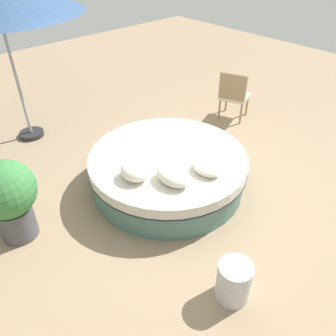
{
  "coord_description": "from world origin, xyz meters",
  "views": [
    {
      "loc": [
        -2.94,
        2.73,
        3.27
      ],
      "look_at": [
        0.0,
        0.0,
        0.33
      ],
      "focal_mm": 36.32,
      "sensor_mm": 36.0,
      "label": 1
    }
  ],
  "objects": [
    {
      "name": "throw_pillow_0",
      "position": [
        -0.09,
        0.67,
        0.65
      ],
      "size": [
        0.41,
        0.34,
        0.21
      ],
      "primitive_type": "ellipsoid",
      "color": "silver",
      "rests_on": "round_bed"
    },
    {
      "name": "throw_pillow_1",
      "position": [
        -0.48,
        0.36,
        0.65
      ],
      "size": [
        0.51,
        0.35,
        0.19
      ],
      "primitive_type": "ellipsoid",
      "color": "silver",
      "rests_on": "round_bed"
    },
    {
      "name": "throw_pillow_2",
      "position": [
        -0.64,
        -0.11,
        0.62
      ],
      "size": [
        0.42,
        0.31,
        0.14
      ],
      "primitive_type": "ellipsoid",
      "color": "silver",
      "rests_on": "round_bed"
    },
    {
      "name": "planter",
      "position": [
        0.56,
        2.05,
        0.64
      ],
      "size": [
        0.71,
        0.71,
        1.1
      ],
      "color": "#4C4C51",
      "rests_on": "ground_plane"
    },
    {
      "name": "round_bed",
      "position": [
        0.0,
        0.0,
        0.28
      ],
      "size": [
        2.29,
        2.29,
        0.55
      ],
      "color": "#4C726B",
      "rests_on": "ground_plane"
    },
    {
      "name": "side_table",
      "position": [
        -1.83,
        0.77,
        0.24
      ],
      "size": [
        0.36,
        0.36,
        0.48
      ],
      "primitive_type": "cylinder",
      "color": "#B7B7BC",
      "rests_on": "ground_plane"
    },
    {
      "name": "patio_chair",
      "position": [
        0.71,
        -2.39,
        0.56
      ],
      "size": [
        0.66,
        0.65,
        0.98
      ],
      "rotation": [
        0.0,
        0.0,
        3.5
      ],
      "color": "#997A56",
      "rests_on": "ground_plane"
    },
    {
      "name": "ground_plane",
      "position": [
        0.0,
        0.0,
        0.0
      ],
      "size": [
        16.0,
        16.0,
        0.0
      ],
      "primitive_type": "plane",
      "color": "#9E8466"
    }
  ]
}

